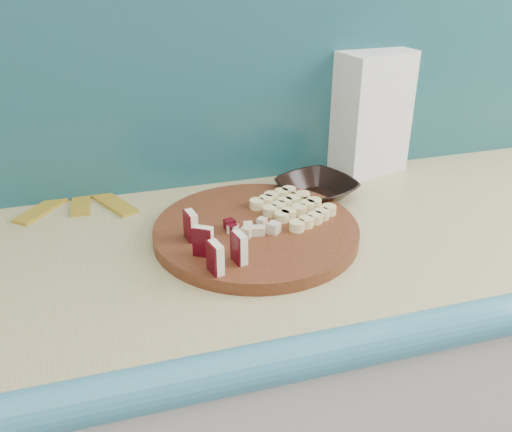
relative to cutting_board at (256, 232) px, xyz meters
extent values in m
cube|color=tan|center=(-0.04, -0.02, -0.03)|extent=(2.20, 0.60, 0.03)
cube|color=teal|center=(-0.04, -0.32, -0.03)|extent=(2.20, 0.06, 0.03)
cube|color=teal|center=(-0.04, 0.26, 0.24)|extent=(2.20, 0.02, 0.50)
cylinder|color=#441E0E|center=(0.00, 0.00, 0.00)|extent=(0.49, 0.49, 0.02)
cube|color=#FFEECB|center=(-0.10, -0.13, 0.04)|extent=(0.02, 0.03, 0.05)
cube|color=#3F040C|center=(-0.11, -0.13, 0.04)|extent=(0.02, 0.03, 0.05)
cube|color=#FFEECB|center=(-0.11, -0.07, 0.04)|extent=(0.02, 0.03, 0.05)
cube|color=#3F040C|center=(-0.12, -0.07, 0.04)|extent=(0.02, 0.03, 0.05)
cube|color=#FFEECB|center=(-0.12, -0.01, 0.04)|extent=(0.02, 0.03, 0.05)
cube|color=#3F040C|center=(-0.13, -0.02, 0.04)|extent=(0.02, 0.03, 0.05)
cube|color=#FFEECB|center=(-0.06, -0.11, 0.04)|extent=(0.02, 0.03, 0.05)
cube|color=#3F040C|center=(-0.07, -0.11, 0.04)|extent=(0.02, 0.03, 0.05)
cube|color=beige|center=(-0.01, -0.01, 0.02)|extent=(0.02, 0.02, 0.02)
cube|color=beige|center=(-0.01, 0.00, 0.02)|extent=(0.02, 0.02, 0.02)
cube|color=#3F040C|center=(-0.02, 0.01, 0.02)|extent=(0.02, 0.02, 0.02)
cube|color=beige|center=(-0.03, 0.00, 0.02)|extent=(0.02, 0.02, 0.02)
cube|color=beige|center=(-0.04, -0.01, 0.02)|extent=(0.02, 0.02, 0.02)
cube|color=beige|center=(-0.04, -0.02, 0.02)|extent=(0.02, 0.02, 0.02)
cube|color=beige|center=(-0.03, -0.02, 0.02)|extent=(0.02, 0.02, 0.02)
cube|color=beige|center=(-0.02, -0.03, 0.02)|extent=(0.02, 0.02, 0.02)
cube|color=#3F040C|center=(0.00, -0.03, 0.02)|extent=(0.02, 0.02, 0.02)
cube|color=beige|center=(-0.01, -0.01, 0.02)|extent=(0.02, 0.02, 0.02)
cylinder|color=#EDE091|center=(0.06, -0.03, 0.02)|extent=(0.03, 0.03, 0.02)
cylinder|color=#EDE091|center=(0.08, -0.02, 0.02)|extent=(0.03, 0.03, 0.02)
cylinder|color=#EDE091|center=(0.10, -0.01, 0.02)|extent=(0.03, 0.03, 0.02)
cylinder|color=#EDE091|center=(0.13, 0.00, 0.02)|extent=(0.03, 0.03, 0.02)
cylinder|color=#EDE091|center=(0.15, 0.00, 0.02)|extent=(0.03, 0.03, 0.02)
cylinder|color=#EDE091|center=(0.05, 0.00, 0.02)|extent=(0.03, 0.03, 0.02)
cylinder|color=#EDE091|center=(0.07, 0.01, 0.02)|extent=(0.03, 0.03, 0.02)
cylinder|color=#EDE091|center=(0.09, 0.02, 0.02)|extent=(0.03, 0.03, 0.02)
cylinder|color=#EDE091|center=(0.11, 0.03, 0.02)|extent=(0.03, 0.03, 0.02)
cylinder|color=#EDE091|center=(0.13, 0.04, 0.02)|extent=(0.03, 0.03, 0.02)
cylinder|color=#EDE091|center=(0.03, 0.04, 0.02)|extent=(0.03, 0.03, 0.02)
cylinder|color=#EDE091|center=(0.05, 0.04, 0.02)|extent=(0.03, 0.03, 0.02)
cylinder|color=#EDE091|center=(0.07, 0.05, 0.02)|extent=(0.03, 0.03, 0.02)
cylinder|color=#EDE091|center=(0.09, 0.06, 0.02)|extent=(0.03, 0.03, 0.02)
cylinder|color=#EDE091|center=(0.12, 0.07, 0.02)|extent=(0.03, 0.03, 0.02)
cylinder|color=#EDE091|center=(0.02, 0.07, 0.02)|extent=(0.03, 0.03, 0.02)
cylinder|color=#EDE091|center=(0.04, 0.08, 0.02)|extent=(0.03, 0.03, 0.02)
cylinder|color=#EDE091|center=(0.06, 0.09, 0.02)|extent=(0.03, 0.03, 0.02)
cylinder|color=#EDE091|center=(0.08, 0.10, 0.02)|extent=(0.03, 0.03, 0.02)
cylinder|color=#EDE091|center=(0.10, 0.11, 0.02)|extent=(0.03, 0.03, 0.02)
imported|color=black|center=(0.17, 0.12, 0.01)|extent=(0.19, 0.19, 0.04)
cube|color=white|center=(0.33, 0.24, 0.12)|extent=(0.18, 0.15, 0.27)
cube|color=gold|center=(-0.36, 0.24, -0.01)|extent=(0.13, 0.15, 0.01)
cube|color=gold|center=(-0.30, 0.26, -0.01)|extent=(0.05, 0.17, 0.01)
cube|color=gold|center=(-0.25, 0.23, -0.01)|extent=(0.11, 0.17, 0.01)
camera|label=1|loc=(-0.25, -0.86, 0.50)|focal=40.00mm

